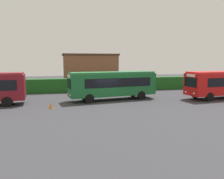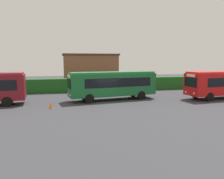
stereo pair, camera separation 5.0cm
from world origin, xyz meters
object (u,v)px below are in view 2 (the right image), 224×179
traffic_cone (51,105)px  bus_red (222,83)px  bus_green (113,84)px  person_center (203,88)px

traffic_cone → bus_red: bearing=3.9°
bus_red → traffic_cone: bus_red is taller
bus_green → bus_red: (12.86, -1.91, 0.00)m
bus_green → traffic_cone: size_ratio=17.16×
person_center → bus_green: bearing=50.0°
bus_green → person_center: 13.00m
bus_red → person_center: size_ratio=5.60×
person_center → traffic_cone: (-19.62, -4.85, -0.57)m
bus_green → bus_red: bus_red is taller
traffic_cone → person_center: bearing=13.9°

